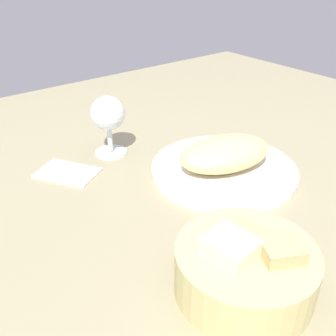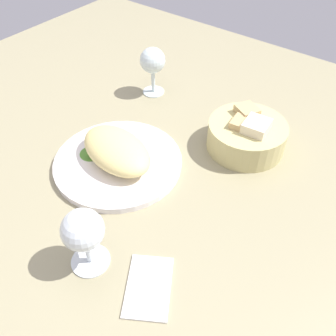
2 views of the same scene
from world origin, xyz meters
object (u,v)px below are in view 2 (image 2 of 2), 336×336
bread_basket (247,135)px  folded_napkin (149,286)px  plate (118,162)px  wine_glass_near (83,233)px  wine_glass_far (153,63)px

bread_basket → folded_napkin: size_ratio=1.55×
plate → wine_glass_near: (12.46, -20.18, 7.36)cm
plate → bread_basket: size_ratio=1.59×
wine_glass_near → plate: bearing=121.7°
bread_basket → folded_napkin: bearing=-83.2°
wine_glass_far → plate: bearing=-65.9°
wine_glass_near → folded_napkin: bearing=11.9°
plate → bread_basket: bearing=49.4°
plate → wine_glass_far: bearing=114.1°
plate → bread_basket: (18.55, 21.64, 2.80)cm
wine_glass_near → folded_napkin: 13.44cm
folded_napkin → wine_glass_near: bearing=70.2°
wine_glass_near → wine_glass_far: size_ratio=0.97×
plate → wine_glass_near: 24.83cm
bread_basket → folded_napkin: bread_basket is taller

